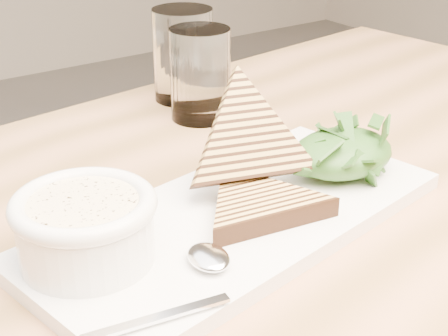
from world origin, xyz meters
TOP-DOWN VIEW (x-y plane):
  - table_top at (-0.12, 0.23)m, footprint 1.19×0.87m
  - table_leg_br at (0.38, 0.55)m, footprint 0.06×0.06m
  - platter at (-0.23, 0.22)m, footprint 0.41×0.24m
  - soup_bowl at (-0.37, 0.23)m, footprint 0.10×0.10m
  - soup at (-0.37, 0.23)m, footprint 0.09×0.09m
  - bowl_rim at (-0.37, 0.23)m, footprint 0.11×0.11m
  - sandwich_flat at (-0.22, 0.21)m, footprint 0.16×0.16m
  - sandwich_lean at (-0.19, 0.26)m, footprint 0.17×0.18m
  - salad_base at (-0.10, 0.23)m, footprint 0.11×0.08m
  - arugula_pile at (-0.10, 0.23)m, footprint 0.11×0.10m
  - spoon_bowl at (-0.30, 0.17)m, footprint 0.04×0.05m
  - spoon_handle at (-0.36, 0.13)m, footprint 0.11×0.03m
  - glass_near at (-0.11, 0.46)m, footprint 0.07×0.07m
  - glass_far at (-0.09, 0.53)m, footprint 0.08×0.08m

SIDE VIEW (x-z plane):
  - table_leg_br at x=0.38m, z-range 0.00..0.70m
  - table_top at x=-0.12m, z-range 0.70..0.74m
  - platter at x=-0.23m, z-range 0.74..0.76m
  - spoon_handle at x=-0.36m, z-range 0.76..0.76m
  - spoon_bowl at x=-0.30m, z-range 0.76..0.77m
  - sandwich_flat at x=-0.22m, z-range 0.76..0.78m
  - salad_base at x=-0.10m, z-range 0.76..0.80m
  - soup_bowl at x=-0.37m, z-range 0.76..0.80m
  - arugula_pile at x=-0.10m, z-range 0.76..0.81m
  - glass_near at x=-0.11m, z-range 0.74..0.85m
  - glass_far at x=-0.09m, z-range 0.74..0.86m
  - sandwich_lean at x=-0.19m, z-range 0.73..0.88m
  - soup at x=-0.37m, z-range 0.80..0.81m
  - bowl_rim at x=-0.37m, z-range 0.80..0.81m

